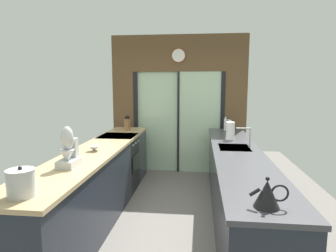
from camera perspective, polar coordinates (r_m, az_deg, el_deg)
The scene contains 14 objects.
ground_plane at distance 4.32m, azimuth 0.11°, elevation -15.92°, with size 5.04×7.60×0.02m, color slate.
back_wall_unit at distance 5.74m, azimuth 2.09°, elevation 5.88°, with size 2.64×0.12×2.70m.
left_counter_run at distance 3.92m, azimuth -14.30°, elevation -11.28°, with size 0.62×3.80×0.92m.
right_counter_run at distance 3.87m, azimuth 13.39°, elevation -11.51°, with size 0.62×3.80×0.92m.
sink_faucet at distance 3.97m, azimuth 15.38°, elevation -1.60°, with size 0.19×0.02×0.27m.
oven_range at distance 4.93m, azimuth -9.68°, elevation -7.19°, with size 0.60×0.60×0.92m.
mixing_bowl at distance 3.77m, azimuth -14.32°, elevation -4.29°, with size 0.15×0.15×0.07m.
knife_block at distance 5.33m, azimuth -8.02°, elevation 0.31°, with size 0.09×0.14×0.28m.
stand_mixer at distance 3.11m, azimuth -19.00°, elevation -4.76°, with size 0.17×0.27×0.42m.
stock_pot at distance 2.46m, azimuth -26.93°, elevation -9.97°, with size 0.21×0.21×0.23m.
kettle at distance 2.13m, azimuth 18.93°, elevation -12.51°, with size 0.27×0.18×0.22m.
soap_bottle_near at distance 4.82m, azimuth 11.78°, elevation -0.42°, with size 0.07×0.07×0.29m.
soap_bottle_far at distance 5.40m, azimuth 11.21°, elevation 0.39°, with size 0.05×0.05×0.27m.
paper_towel_roll at distance 4.50m, azimuth 12.16°, elevation -0.94°, with size 0.15×0.15×0.30m.
Camera 1 is at (0.43, -3.32, 1.75)m, focal length 30.99 mm.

